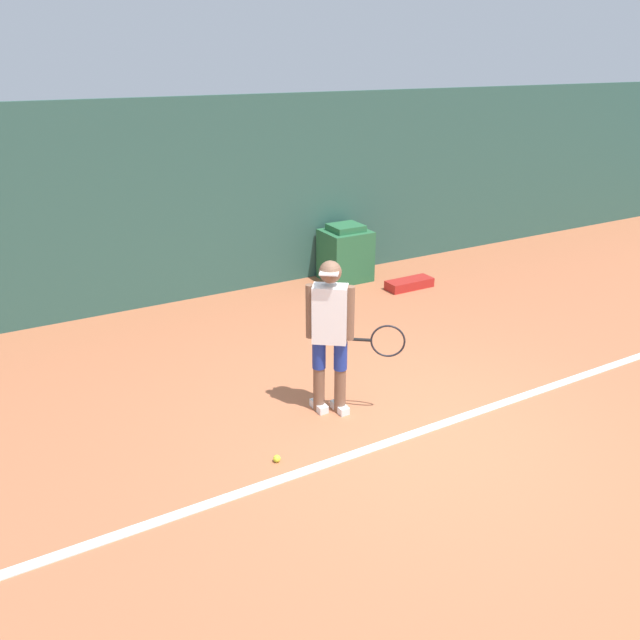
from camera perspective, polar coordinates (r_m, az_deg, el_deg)
The scene contains 7 objects.
ground_plane at distance 6.36m, azimuth 8.79°, elevation -10.03°, with size 24.00×24.00×0.00m, color #B76642.
back_wall at distance 9.63m, azimuth -8.12°, elevation 10.99°, with size 24.00×0.10×2.93m.
court_baseline at distance 6.34m, azimuth 8.96°, elevation -10.10°, with size 21.60×0.10×0.01m.
tennis_player at distance 6.20m, azimuth 1.05°, elevation -1.03°, with size 0.81×0.64×1.64m.
tennis_ball at distance 5.87m, azimuth -3.96°, elevation -12.53°, with size 0.07×0.07×0.07m.
covered_chair at distance 10.28m, azimuth 2.34°, elevation 6.07°, with size 0.73×0.66×0.93m.
equipment_bag at distance 10.07m, azimuth 8.17°, elevation 3.30°, with size 0.78×0.30×0.15m.
Camera 1 is at (-3.42, -4.11, 3.45)m, focal length 35.00 mm.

